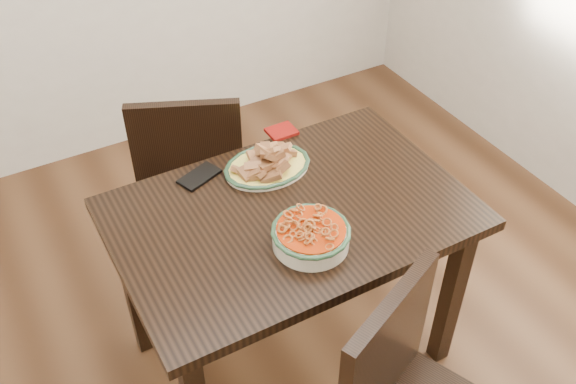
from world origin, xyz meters
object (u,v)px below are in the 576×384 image
dining_table (291,233)px  smartphone (199,176)px  noodle_bowl (311,234)px  chair_far (192,170)px  fish_plate (267,159)px

dining_table → smartphone: 0.37m
noodle_bowl → smartphone: noodle_bowl is taller
chair_far → fish_plate: chair_far is taller
chair_far → fish_plate: size_ratio=2.92×
fish_plate → smartphone: fish_plate is taller
fish_plate → noodle_bowl: 0.39m
fish_plate → noodle_bowl: bearing=-98.3°
dining_table → noodle_bowl: bearing=-98.7°
dining_table → smartphone: size_ratio=7.85×
fish_plate → noodle_bowl: (-0.06, -0.39, -0.00)m
chair_far → noodle_bowl: bearing=118.9°
noodle_bowl → smartphone: size_ratio=1.67×
dining_table → fish_plate: bearing=82.0°
dining_table → fish_plate: fish_plate is taller
smartphone → fish_plate: bearing=-38.9°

